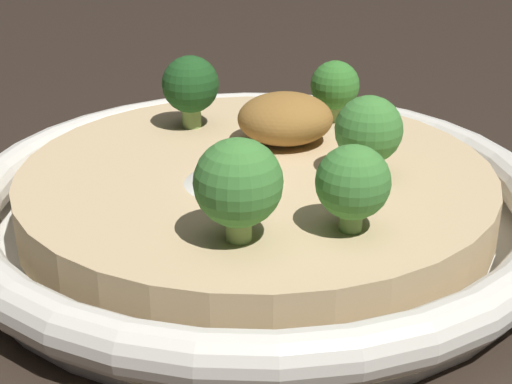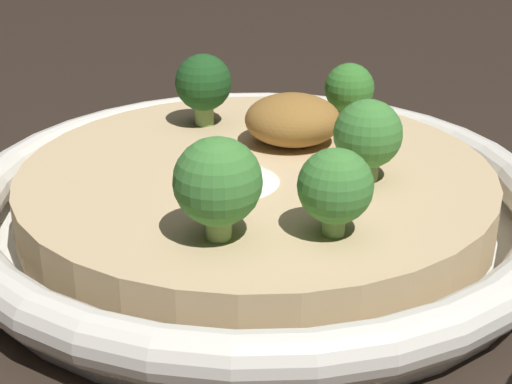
{
  "view_description": "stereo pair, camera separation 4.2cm",
  "coord_description": "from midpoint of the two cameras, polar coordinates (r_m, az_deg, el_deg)",
  "views": [
    {
      "loc": [
        -0.02,
        -0.39,
        0.2
      ],
      "look_at": [
        0.0,
        0.0,
        0.02
      ],
      "focal_mm": 55.0,
      "sensor_mm": 36.0,
      "label": 1
    },
    {
      "loc": [
        0.02,
        -0.38,
        0.2
      ],
      "look_at": [
        0.0,
        0.0,
        0.02
      ],
      "focal_mm": 55.0,
      "sensor_mm": 36.0,
      "label": 2
    }
  ],
  "objects": [
    {
      "name": "broccoli_front_left",
      "position": [
        0.33,
        -4.94,
        0.48
      ],
      "size": [
        0.04,
        0.04,
        0.05
      ],
      "color": "#84A856",
      "rests_on": "risotto_bowl"
    },
    {
      "name": "ground_plane",
      "position": [
        0.43,
        -2.8,
        -2.84
      ],
      "size": [
        6.0,
        6.0,
        0.0
      ],
      "primitive_type": "plane",
      "color": "#2D231C"
    },
    {
      "name": "risotto_bowl",
      "position": [
        0.42,
        -2.85,
        -0.55
      ],
      "size": [
        0.32,
        0.32,
        0.04
      ],
      "color": "silver",
      "rests_on": "ground_plane"
    },
    {
      "name": "crispy_onion_garnish",
      "position": [
        0.45,
        -0.57,
        5.32
      ],
      "size": [
        0.05,
        0.05,
        0.03
      ],
      "color": "olive",
      "rests_on": "risotto_bowl"
    },
    {
      "name": "cheese_sprinkle",
      "position": [
        0.4,
        -4.68,
        1.78
      ],
      "size": [
        0.05,
        0.05,
        0.02
      ],
      "color": "white",
      "rests_on": "risotto_bowl"
    },
    {
      "name": "broccoli_back_right",
      "position": [
        0.48,
        3.26,
        7.62
      ],
      "size": [
        0.03,
        0.03,
        0.04
      ],
      "color": "#84A856",
      "rests_on": "risotto_bowl"
    },
    {
      "name": "broccoli_front_right",
      "position": [
        0.4,
        5.23,
        4.35
      ],
      "size": [
        0.04,
        0.04,
        0.04
      ],
      "color": "#668E47",
      "rests_on": "risotto_bowl"
    },
    {
      "name": "broccoli_front",
      "position": [
        0.34,
        3.58,
        0.54
      ],
      "size": [
        0.03,
        0.03,
        0.04
      ],
      "color": "#668E47",
      "rests_on": "risotto_bowl"
    },
    {
      "name": "broccoli_back",
      "position": [
        0.47,
        -7.36,
        7.62
      ],
      "size": [
        0.03,
        0.03,
        0.04
      ],
      "color": "#84A856",
      "rests_on": "risotto_bowl"
    }
  ]
}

